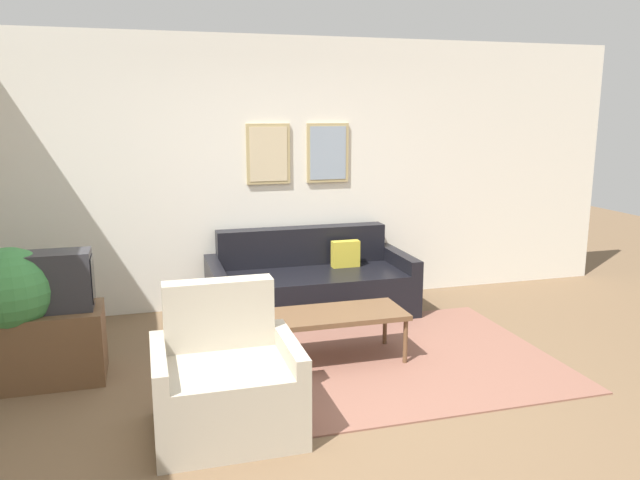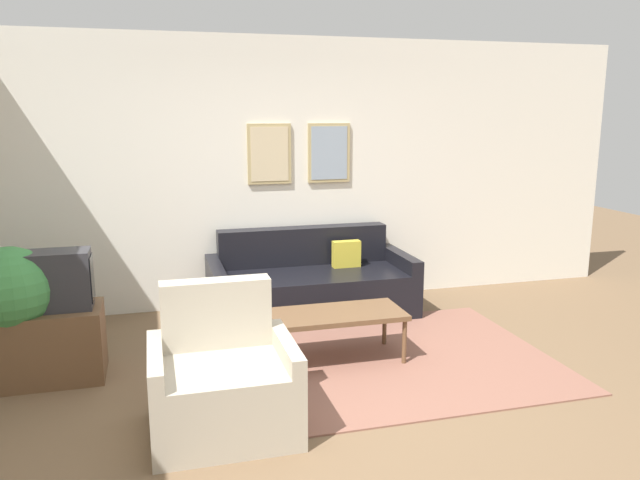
% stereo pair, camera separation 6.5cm
% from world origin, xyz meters
% --- Properties ---
extents(ground_plane, '(16.00, 16.00, 0.00)m').
position_xyz_m(ground_plane, '(0.00, 0.00, 0.00)').
color(ground_plane, brown).
extents(area_rug, '(3.11, 2.06, 0.01)m').
position_xyz_m(area_rug, '(0.44, 0.73, 0.01)').
color(area_rug, brown).
rests_on(area_rug, ground_plane).
extents(wall_back, '(8.00, 0.09, 2.70)m').
position_xyz_m(wall_back, '(0.01, 2.54, 1.35)').
color(wall_back, silver).
rests_on(wall_back, ground_plane).
extents(couch, '(1.98, 0.90, 0.81)m').
position_xyz_m(couch, '(0.41, 2.07, 0.28)').
color(couch, black).
rests_on(couch, ground_plane).
extents(coffee_table, '(1.06, 0.51, 0.41)m').
position_xyz_m(coffee_table, '(0.31, 0.83, 0.37)').
color(coffee_table, brown).
rests_on(coffee_table, ground_plane).
extents(tv_stand, '(0.70, 0.48, 0.54)m').
position_xyz_m(tv_stand, '(-1.82, 1.06, 0.27)').
color(tv_stand, brown).
rests_on(tv_stand, ground_plane).
extents(tv, '(0.60, 0.28, 0.43)m').
position_xyz_m(tv, '(-1.82, 1.06, 0.76)').
color(tv, '#2D2D33').
rests_on(tv, tv_stand).
extents(armchair, '(0.89, 0.76, 0.90)m').
position_xyz_m(armchair, '(-0.70, -0.03, 0.30)').
color(armchair, '#B2A893').
rests_on(armchair, ground_plane).
extents(potted_plant_tall, '(0.61, 0.61, 1.03)m').
position_xyz_m(potted_plant_tall, '(-2.08, 1.03, 0.69)').
color(potted_plant_tall, '#935638').
rests_on(potted_plant_tall, ground_plane).
extents(potted_plant_by_window, '(0.43, 0.43, 0.71)m').
position_xyz_m(potted_plant_by_window, '(-2.05, 1.84, 0.44)').
color(potted_plant_by_window, beige).
rests_on(potted_plant_by_window, ground_plane).
extents(potted_plant_small, '(0.51, 0.51, 0.77)m').
position_xyz_m(potted_plant_small, '(-2.16, 1.37, 0.48)').
color(potted_plant_small, '#383D42').
rests_on(potted_plant_small, ground_plane).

